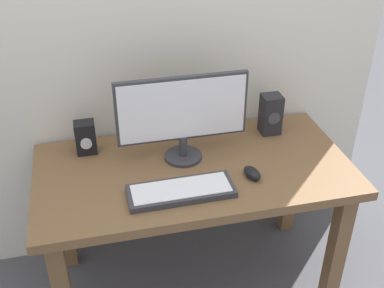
# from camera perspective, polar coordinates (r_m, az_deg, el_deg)

# --- Properties ---
(ground_plane) EXTENTS (6.00, 6.00, 0.00)m
(ground_plane) POSITION_cam_1_polar(r_m,az_deg,el_deg) (2.59, 0.21, -15.65)
(ground_plane) COLOR #4C4C51
(desk) EXTENTS (1.39, 0.70, 0.71)m
(desk) POSITION_cam_1_polar(r_m,az_deg,el_deg) (2.18, 0.24, -4.98)
(desk) COLOR brown
(desk) RESTS_ON ground_plane
(monitor) EXTENTS (0.58, 0.17, 0.39)m
(monitor) POSITION_cam_1_polar(r_m,az_deg,el_deg) (2.07, -1.16, 3.62)
(monitor) COLOR #333338
(monitor) RESTS_ON desk
(keyboard_primary) EXTENTS (0.44, 0.17, 0.03)m
(keyboard_primary) POSITION_cam_1_polar(r_m,az_deg,el_deg) (1.96, -1.32, -5.58)
(keyboard_primary) COLOR #333338
(keyboard_primary) RESTS_ON desk
(mouse) EXTENTS (0.08, 0.11, 0.04)m
(mouse) POSITION_cam_1_polar(r_m,az_deg,el_deg) (2.06, 7.14, -3.44)
(mouse) COLOR black
(mouse) RESTS_ON desk
(speaker_right) EXTENTS (0.09, 0.09, 0.20)m
(speaker_right) POSITION_cam_1_polar(r_m,az_deg,el_deg) (2.36, 9.31, 3.51)
(speaker_right) COLOR #232328
(speaker_right) RESTS_ON desk
(audio_controller) EXTENTS (0.09, 0.09, 0.15)m
(audio_controller) POSITION_cam_1_polar(r_m,az_deg,el_deg) (2.23, -12.51, 0.75)
(audio_controller) COLOR black
(audio_controller) RESTS_ON desk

